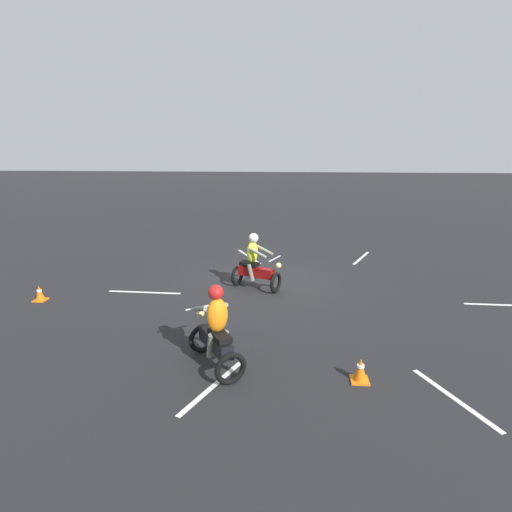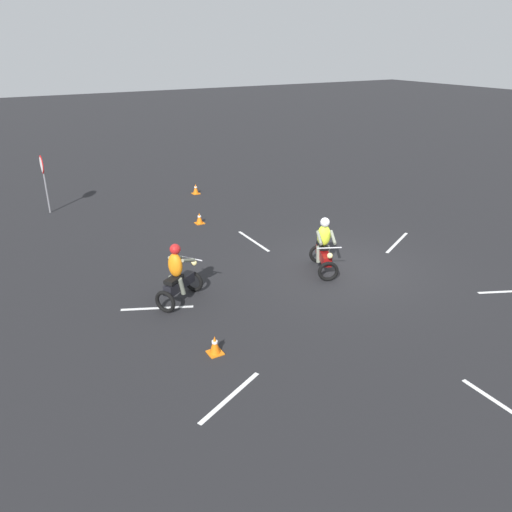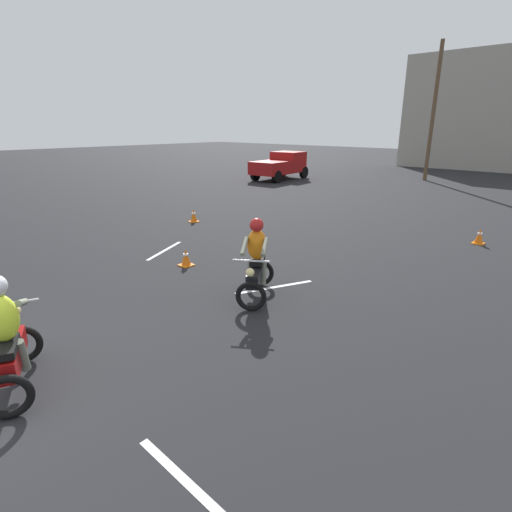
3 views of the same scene
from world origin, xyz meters
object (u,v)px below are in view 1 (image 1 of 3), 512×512
at_px(traffic_cone_near_right, 360,370).
at_px(traffic_cone_mid_left, 40,294).
at_px(motorcycle_rider_foreground, 255,265).
at_px(motorcycle_rider_background, 216,332).

height_order(traffic_cone_near_right, traffic_cone_mid_left, traffic_cone_near_right).
bearing_deg(motorcycle_rider_foreground, traffic_cone_near_right, 50.70).
bearing_deg(motorcycle_rider_foreground, motorcycle_rider_background, 20.40).
distance_m(motorcycle_rider_foreground, motorcycle_rider_background, 4.45).
relative_size(traffic_cone_near_right, traffic_cone_mid_left, 1.05).
xyz_separation_m(motorcycle_rider_background, traffic_cone_mid_left, (5.40, -2.98, -0.52)).
bearing_deg(motorcycle_rider_background, traffic_cone_near_right, -38.60).
distance_m(traffic_cone_near_right, traffic_cone_mid_left, 8.62).
height_order(motorcycle_rider_background, traffic_cone_near_right, motorcycle_rider_background).
height_order(motorcycle_rider_foreground, traffic_cone_near_right, motorcycle_rider_foreground).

